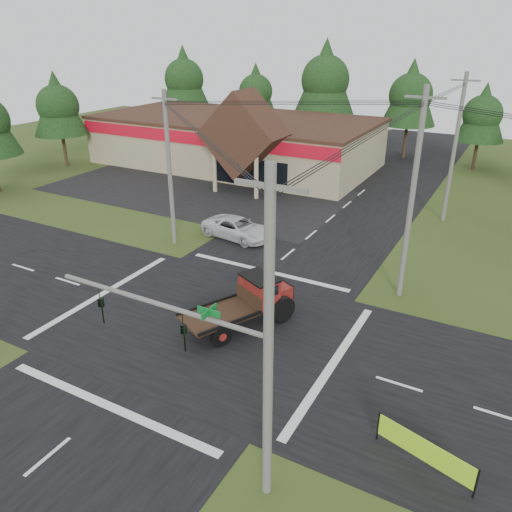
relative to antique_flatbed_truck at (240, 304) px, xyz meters
The scene contains 19 objects.
ground 2.22m from the antique_flatbed_truck, 154.06° to the right, with size 120.00×120.00×0.00m, color #2F4117.
road_ns 2.21m from the antique_flatbed_truck, 154.06° to the right, with size 12.00×120.00×0.02m, color black.
road_ew 2.21m from the antique_flatbed_truck, 154.06° to the right, with size 120.00×12.00×0.02m, color black.
parking_apron 24.03m from the antique_flatbed_truck, 130.68° to the left, with size 28.00×14.00×0.02m, color black.
cvs_building 33.63m from the antique_flatbed_truck, 121.09° to the left, with size 30.40×18.20×9.19m.
traffic_signal_mast 9.82m from the antique_flatbed_truck, 63.31° to the right, with size 8.12×0.24×7.00m.
utility_pole_nr 11.06m from the antique_flatbed_truck, 54.80° to the right, with size 2.00×0.30×11.00m.
utility_pole_nw 12.73m from the antique_flatbed_truck, 143.26° to the left, with size 2.00×0.30×10.50m.
utility_pole_ne 10.66m from the antique_flatbed_truck, 48.56° to the left, with size 2.00×0.30×11.50m.
utility_pole_n 22.58m from the antique_flatbed_truck, 73.31° to the left, with size 2.00×0.30×11.20m.
tree_row_a 50.83m from the antique_flatbed_truck, 128.91° to the left, with size 6.72×6.72×12.12m.
tree_row_b 46.86m from the antique_flatbed_truck, 117.72° to the left, with size 5.60×5.60×10.10m.
tree_row_c 42.51m from the antique_flatbed_truck, 106.15° to the left, with size 7.28×7.28×13.13m.
tree_row_d 41.68m from the antique_flatbed_truck, 92.29° to the left, with size 6.16×6.16×11.11m.
tree_row_e 40.00m from the antique_flatbed_truck, 80.79° to the left, with size 5.04×5.04×9.09m.
tree_side_w 39.12m from the antique_flatbed_truck, 150.29° to the left, with size 5.60×5.60×10.10m.
antique_flatbed_truck is the anchor object (origin of this frame).
roadside_banner 11.27m from the antique_flatbed_truck, 25.60° to the right, with size 3.72×0.11×1.27m, color #99D91D, non-canonical shape.
white_pickup 11.92m from the antique_flatbed_truck, 121.34° to the left, with size 2.48×5.37×1.49m, color silver.
Camera 1 is at (12.86, -18.04, 13.90)m, focal length 35.00 mm.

